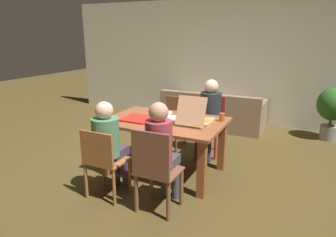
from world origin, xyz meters
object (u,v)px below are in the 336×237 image
plate_1 (169,118)px  person_2 (161,147)px  drinking_glass_1 (222,117)px  chair_2 (155,170)px  chair_3 (173,119)px  dining_table (165,129)px  drinking_glass_0 (181,109)px  pizza_box_0 (197,119)px  pizza_box_1 (138,119)px  plate_0 (164,113)px  person_0 (109,140)px  potted_plant (332,108)px  person_1 (209,112)px  couch (213,114)px  chair_0 (103,160)px  chair_1 (212,123)px

plate_1 → person_2: bearing=-69.7°
person_2 → drinking_glass_1: bearing=71.7°
chair_2 → chair_3: size_ratio=1.12×
dining_table → drinking_glass_0: bearing=83.6°
pizza_box_0 → pizza_box_1: (-0.79, -0.21, -0.04)m
pizza_box_0 → pizza_box_1: bearing=-164.8°
plate_0 → plate_1: bearing=-49.1°
person_0 → potted_plant: bearing=53.8°
person_0 → chair_2: size_ratio=1.22×
person_1 → couch: (-0.42, 1.56, -0.45)m
pizza_box_0 → pizza_box_1: 0.82m
drinking_glass_1 → potted_plant: bearing=57.8°
chair_3 → potted_plant: bearing=32.0°
chair_2 → couch: chair_2 is taller
plate_0 → chair_3: bearing=102.9°
person_1 → chair_3: (-0.69, 0.14, -0.24)m
chair_2 → chair_0: bearing=-179.4°
couch → plate_0: bearing=-93.3°
chair_1 → pizza_box_1: bearing=-122.0°
plate_0 → drinking_glass_0: (0.23, 0.10, 0.06)m
person_1 → plate_1: size_ratio=5.02×
plate_1 → drinking_glass_1: drinking_glass_1 is taller
plate_1 → potted_plant: bearing=48.6°
person_2 → drinking_glass_1: (0.36, 1.10, 0.11)m
chair_0 → potted_plant: potted_plant is taller
potted_plant → chair_0: bearing=-125.2°
chair_0 → chair_2: size_ratio=0.89×
dining_table → couch: bearing=91.4°
chair_1 → plate_1: chair_1 is taller
chair_1 → couch: bearing=106.5°
chair_0 → chair_3: (0.00, 1.98, -0.02)m
couch → potted_plant: size_ratio=2.13×
dining_table → person_1: 0.95m
chair_0 → pizza_box_0: pizza_box_0 is taller
chair_0 → pizza_box_0: 1.34m
pizza_box_0 → drinking_glass_1: (0.29, 0.20, 0.00)m
person_0 → pizza_box_1: (-0.02, 0.71, 0.09)m
chair_0 → person_0: bearing=90.0°
chair_0 → chair_1: 2.10m
pizza_box_0 → drinking_glass_1: size_ratio=4.58×
dining_table → chair_0: (-0.33, -0.97, -0.14)m
dining_table → potted_plant: bearing=49.9°
chair_3 → couch: 1.46m
chair_1 → plate_1: bearing=-111.6°
chair_0 → chair_3: chair_0 is taller
dining_table → pizza_box_0: pizza_box_0 is taller
chair_2 → plate_1: (-0.35, 1.09, 0.27)m
chair_1 → chair_3: chair_1 is taller
person_0 → drinking_glass_0: bearing=73.4°
chair_1 → pizza_box_1: (-0.71, -1.15, 0.28)m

